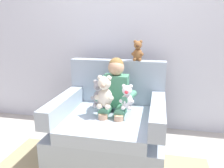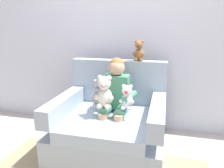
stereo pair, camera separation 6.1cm
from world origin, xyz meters
The scene contains 8 objects.
ground_plane centered at (0.00, 0.00, 0.00)m, with size 8.00×8.00×0.00m, color #ADA89E.
back_wall centered at (0.00, 0.73, 1.30)m, with size 6.00×0.10×2.60m, color silver.
armchair centered at (0.00, 0.05, 0.29)m, with size 1.11×0.99×0.92m.
seated_child centered at (0.04, 0.09, 0.62)m, with size 0.45×0.39×0.82m.
plush_grey centered at (-0.09, -0.05, 0.65)m, with size 0.16×0.13×0.28m.
plush_white centered at (0.19, -0.06, 0.63)m, with size 0.15×0.12×0.25m.
plush_cream centered at (-0.03, -0.07, 0.67)m, with size 0.20×0.16×0.33m.
plush_brown_on_backrest centered at (0.23, 0.42, 1.03)m, with size 0.14×0.11×0.23m.
Camera 2 is at (0.53, -2.05, 1.30)m, focal length 35.11 mm.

